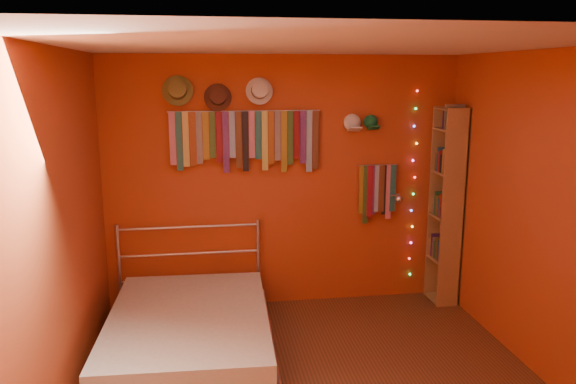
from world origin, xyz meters
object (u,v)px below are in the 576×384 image
tie_rack (246,137)px  bed (189,334)px  reading_lamp (398,198)px  bookshelf (450,205)px

tie_rack → bed: tie_rack is taller
tie_rack → reading_lamp: 1.60m
bed → tie_rack: bearing=62.2°
tie_rack → bed: (-0.58, -0.99, -1.51)m
bed → bookshelf: bearing=20.0°
tie_rack → bed: size_ratio=0.76×
bookshelf → reading_lamp: bearing=-176.5°
tie_rack → bookshelf: 2.16m
tie_rack → reading_lamp: size_ratio=4.38×
tie_rack → bed: 1.89m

